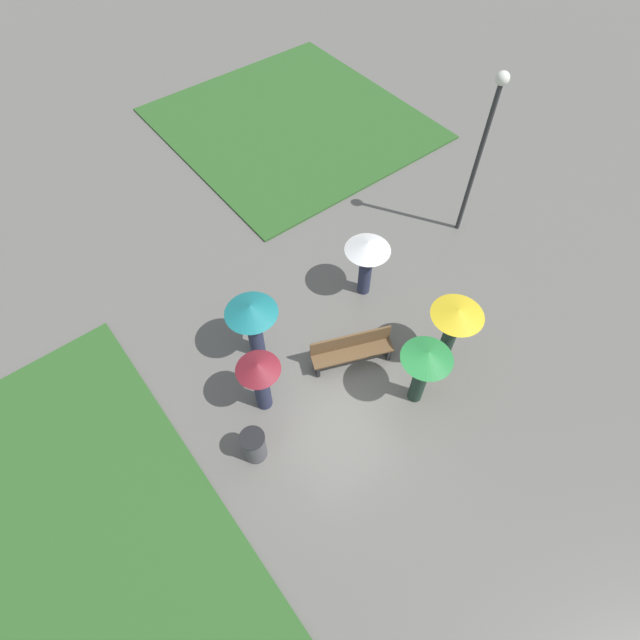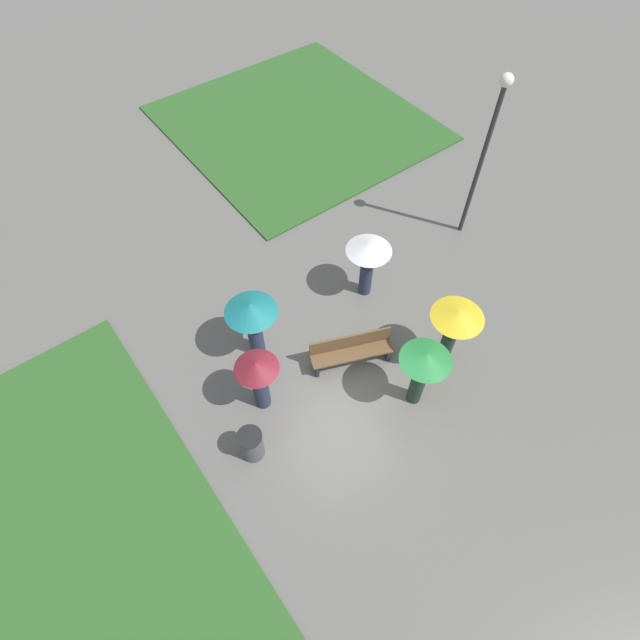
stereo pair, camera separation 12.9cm
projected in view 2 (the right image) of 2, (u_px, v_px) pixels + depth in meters
name	position (u px, v px, depth m)	size (l,w,h in m)	color
ground_plane	(338.00, 405.00, 11.29)	(90.00, 90.00, 0.00)	#66635E
lawn_patch_far	(296.00, 123.00, 17.61)	(8.06, 8.44, 0.06)	#2D5B26
park_bench	(351.00, 350.00, 11.59)	(1.95, 1.13, 0.90)	brown
lamp_post	(488.00, 141.00, 12.15)	(0.32, 0.32, 4.65)	#2D2D30
trash_bin	(251.00, 444.00, 10.31)	(0.53, 0.53, 0.85)	#4C4C51
crowd_person_green	(424.00, 366.00, 10.24)	(1.09, 1.09, 1.91)	#1E3328
crowd_person_maroon	(258.00, 377.00, 10.39)	(0.94, 0.94, 1.73)	#282D47
crowd_person_white	(368.00, 255.00, 12.11)	(1.13, 1.13, 1.79)	#282D47
crowd_person_teal	(252.00, 317.00, 11.03)	(1.19, 1.19, 1.82)	#282D47
crowd_person_yellow	(454.00, 325.00, 10.87)	(1.16, 1.16, 1.88)	#1E3328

